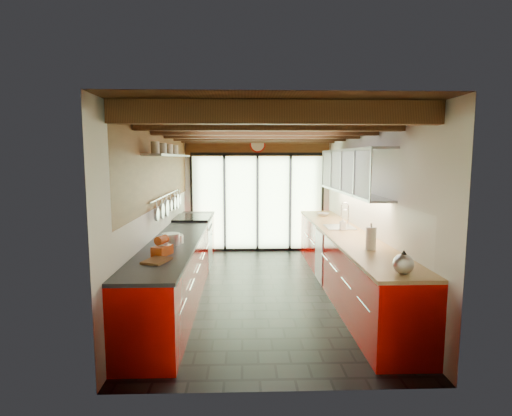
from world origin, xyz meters
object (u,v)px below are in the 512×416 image
(kettle, at_px, (403,263))
(paper_towel, at_px, (371,239))
(bowl, at_px, (323,214))
(stand_mixer, at_px, (162,247))
(soap_bottle, at_px, (343,224))

(kettle, height_order, paper_towel, paper_towel)
(kettle, relative_size, paper_towel, 0.83)
(bowl, bearing_deg, kettle, -90.00)
(kettle, distance_m, bowl, 4.00)
(kettle, xyz_separation_m, bowl, (-0.00, 4.00, -0.08))
(stand_mixer, distance_m, paper_towel, 2.55)
(kettle, relative_size, bowl, 1.20)
(stand_mixer, height_order, kettle, kettle)
(paper_towel, relative_size, bowl, 1.45)
(soap_bottle, bearing_deg, bowl, 90.00)
(stand_mixer, distance_m, kettle, 2.68)
(stand_mixer, height_order, soap_bottle, stand_mixer)
(paper_towel, height_order, bowl, paper_towel)
(bowl, bearing_deg, soap_bottle, -90.00)
(kettle, bearing_deg, stand_mixer, 161.67)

